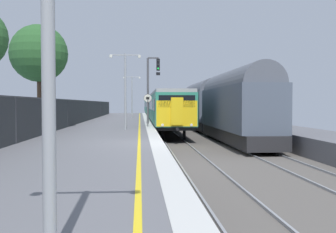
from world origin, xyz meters
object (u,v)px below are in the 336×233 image
at_px(signal_gantry, 151,83).
at_px(platform_lamp_far, 132,93).
at_px(platform_lamp_mid, 125,84).
at_px(background_tree_centre, 40,55).
at_px(speed_limit_sign, 148,106).
at_px(commuter_train_at_platform, 157,107).
at_px(freight_train_adjacent_track, 216,104).

height_order(signal_gantry, platform_lamp_far, signal_gantry).
xyz_separation_m(platform_lamp_mid, background_tree_centre, (-5.70, 1.75, 1.99)).
xyz_separation_m(platform_lamp_mid, platform_lamp_far, (0.00, 21.10, 0.03)).
height_order(speed_limit_sign, platform_lamp_far, platform_lamp_far).
bearing_deg(platform_lamp_far, platform_lamp_mid, -90.00).
distance_m(signal_gantry, speed_limit_sign, 4.72).
xyz_separation_m(platform_lamp_far, background_tree_centre, (-5.70, -19.35, 1.97)).
bearing_deg(signal_gantry, platform_lamp_far, 97.77).
bearing_deg(background_tree_centre, commuter_train_at_platform, 73.19).
distance_m(commuter_train_at_platform, freight_train_adjacent_track, 24.23).
bearing_deg(platform_lamp_far, commuter_train_at_platform, 72.49).
bearing_deg(platform_lamp_far, freight_train_adjacent_track, -61.13).
bearing_deg(speed_limit_sign, signal_gantry, 85.28).
distance_m(freight_train_adjacent_track, background_tree_centre, 14.74).
height_order(commuter_train_at_platform, platform_lamp_far, platform_lamp_far).
relative_size(speed_limit_sign, background_tree_centre, 0.34).
height_order(commuter_train_at_platform, speed_limit_sign, commuter_train_at_platform).
xyz_separation_m(commuter_train_at_platform, platform_lamp_far, (-3.34, -10.58, 1.67)).
bearing_deg(platform_lamp_far, signal_gantry, -82.23).
bearing_deg(speed_limit_sign, background_tree_centre, -168.09).
bearing_deg(background_tree_centre, signal_gantry, 37.61).
bearing_deg(freight_train_adjacent_track, speed_limit_sign, -142.31).
bearing_deg(freight_train_adjacent_track, platform_lamp_mid, -133.30).
bearing_deg(commuter_train_at_platform, freight_train_adjacent_track, -80.48).
xyz_separation_m(freight_train_adjacent_track, background_tree_centre, (-13.05, -6.04, 3.24)).
bearing_deg(commuter_train_at_platform, signal_gantry, -93.54).
distance_m(platform_lamp_mid, background_tree_centre, 6.29).
height_order(freight_train_adjacent_track, speed_limit_sign, freight_train_adjacent_track).
relative_size(commuter_train_at_platform, background_tree_centre, 9.10).
height_order(commuter_train_at_platform, signal_gantry, signal_gantry).
height_order(speed_limit_sign, platform_lamp_mid, platform_lamp_mid).
xyz_separation_m(speed_limit_sign, platform_lamp_far, (-1.49, 17.83, 1.42)).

